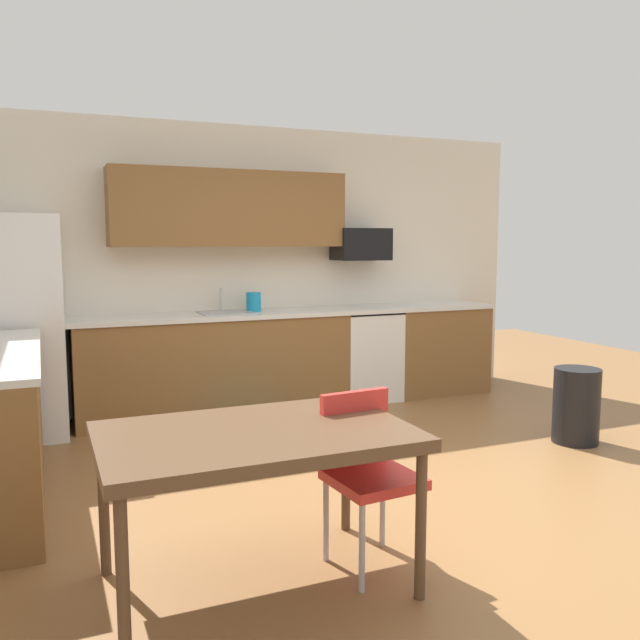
{
  "coord_description": "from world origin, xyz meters",
  "views": [
    {
      "loc": [
        -1.96,
        -3.61,
        1.6
      ],
      "look_at": [
        0.0,
        1.0,
        1.0
      ],
      "focal_mm": 36.98,
      "sensor_mm": 36.0,
      "label": 1
    }
  ],
  "objects_px": {
    "dining_table": "(256,443)",
    "trash_bin": "(576,406)",
    "microwave": "(361,244)",
    "kettle": "(254,303)",
    "chair_near_table": "(366,464)",
    "oven_range": "(364,354)",
    "refrigerator": "(13,328)"
  },
  "relations": [
    {
      "from": "chair_near_table",
      "to": "kettle",
      "type": "distance_m",
      "value": 3.22
    },
    {
      "from": "oven_range",
      "to": "dining_table",
      "type": "xyz_separation_m",
      "value": [
        -2.14,
        -3.12,
        0.23
      ]
    },
    {
      "from": "microwave",
      "to": "kettle",
      "type": "distance_m",
      "value": 1.28
    },
    {
      "from": "oven_range",
      "to": "trash_bin",
      "type": "relative_size",
      "value": 1.52
    },
    {
      "from": "refrigerator",
      "to": "dining_table",
      "type": "bearing_deg",
      "value": -70.28
    },
    {
      "from": "microwave",
      "to": "chair_near_table",
      "type": "relative_size",
      "value": 0.64
    },
    {
      "from": "refrigerator",
      "to": "microwave",
      "type": "distance_m",
      "value": 3.3
    },
    {
      "from": "refrigerator",
      "to": "kettle",
      "type": "xyz_separation_m",
      "value": [
        2.07,
        0.13,
        0.11
      ]
    },
    {
      "from": "trash_bin",
      "to": "oven_range",
      "type": "bearing_deg",
      "value": 113.78
    },
    {
      "from": "microwave",
      "to": "chair_near_table",
      "type": "distance_m",
      "value": 3.72
    },
    {
      "from": "refrigerator",
      "to": "trash_bin",
      "type": "relative_size",
      "value": 3.02
    },
    {
      "from": "dining_table",
      "to": "trash_bin",
      "type": "xyz_separation_m",
      "value": [
        3.01,
        1.12,
        -0.39
      ]
    },
    {
      "from": "chair_near_table",
      "to": "microwave",
      "type": "bearing_deg",
      "value": 63.96
    },
    {
      "from": "dining_table",
      "to": "kettle",
      "type": "bearing_deg",
      "value": 72.78
    },
    {
      "from": "refrigerator",
      "to": "chair_near_table",
      "type": "relative_size",
      "value": 2.13
    },
    {
      "from": "kettle",
      "to": "chair_near_table",
      "type": "bearing_deg",
      "value": -97.4
    },
    {
      "from": "refrigerator",
      "to": "oven_range",
      "type": "xyz_separation_m",
      "value": [
        3.22,
        0.08,
        -0.45
      ]
    },
    {
      "from": "refrigerator",
      "to": "microwave",
      "type": "height_order",
      "value": "refrigerator"
    },
    {
      "from": "microwave",
      "to": "dining_table",
      "type": "relative_size",
      "value": 0.39
    },
    {
      "from": "kettle",
      "to": "dining_table",
      "type": "bearing_deg",
      "value": -107.22
    },
    {
      "from": "refrigerator",
      "to": "kettle",
      "type": "height_order",
      "value": "refrigerator"
    },
    {
      "from": "dining_table",
      "to": "chair_near_table",
      "type": "height_order",
      "value": "chair_near_table"
    },
    {
      "from": "chair_near_table",
      "to": "trash_bin",
      "type": "xyz_separation_m",
      "value": [
        2.44,
        1.1,
        -0.2
      ]
    },
    {
      "from": "chair_near_table",
      "to": "kettle",
      "type": "xyz_separation_m",
      "value": [
        0.41,
        3.15,
        0.52
      ]
    },
    {
      "from": "oven_range",
      "to": "microwave",
      "type": "distance_m",
      "value": 1.12
    },
    {
      "from": "dining_table",
      "to": "kettle",
      "type": "relative_size",
      "value": 7.0
    },
    {
      "from": "oven_range",
      "to": "refrigerator",
      "type": "bearing_deg",
      "value": -178.58
    },
    {
      "from": "dining_table",
      "to": "refrigerator",
      "type": "bearing_deg",
      "value": 109.72
    },
    {
      "from": "oven_range",
      "to": "microwave",
      "type": "bearing_deg",
      "value": 90.0
    },
    {
      "from": "oven_range",
      "to": "microwave",
      "type": "height_order",
      "value": "microwave"
    },
    {
      "from": "oven_range",
      "to": "trash_bin",
      "type": "xyz_separation_m",
      "value": [
        0.88,
        -1.99,
        -0.16
      ]
    },
    {
      "from": "refrigerator",
      "to": "oven_range",
      "type": "bearing_deg",
      "value": 1.42
    }
  ]
}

